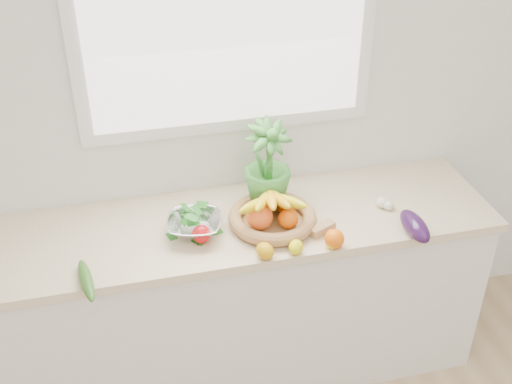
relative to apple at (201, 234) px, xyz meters
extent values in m
cube|color=white|center=(0.21, 0.41, 0.41)|extent=(4.50, 0.02, 2.70)
cube|color=silver|center=(0.21, 0.11, -0.51)|extent=(2.20, 0.58, 0.86)
cube|color=beige|center=(0.21, 0.11, -0.06)|extent=(2.24, 0.62, 0.04)
cube|color=white|center=(0.21, 0.40, 0.81)|extent=(1.30, 0.03, 1.10)
cube|color=white|center=(0.21, 0.38, 0.81)|extent=(1.18, 0.01, 0.98)
sphere|color=#FF6608|center=(0.53, -0.17, 0.00)|extent=(0.09, 0.09, 0.08)
ellipsoid|color=yellow|center=(0.52, -0.17, -0.01)|extent=(0.06, 0.07, 0.05)
ellipsoid|color=yellow|center=(0.36, -0.17, -0.01)|extent=(0.09, 0.09, 0.06)
ellipsoid|color=#D3950B|center=(0.23, -0.17, -0.01)|extent=(0.09, 0.10, 0.07)
sphere|color=red|center=(0.00, 0.00, 0.00)|extent=(0.10, 0.10, 0.08)
cube|color=tan|center=(0.51, -0.06, -0.02)|extent=(0.13, 0.10, 0.04)
ellipsoid|color=white|center=(0.84, 0.06, -0.01)|extent=(0.07, 0.07, 0.05)
ellipsoid|color=white|center=(0.45, 0.15, -0.02)|extent=(0.05, 0.05, 0.04)
ellipsoid|color=beige|center=(0.86, 0.04, -0.02)|extent=(0.06, 0.06, 0.04)
ellipsoid|color=#2A0F38|center=(0.89, -0.17, 0.01)|extent=(0.09, 0.23, 0.09)
ellipsoid|color=#2F5E1B|center=(-0.47, -0.17, -0.02)|extent=(0.08, 0.26, 0.05)
sphere|color=red|center=(0.24, -0.17, -0.02)|extent=(0.05, 0.05, 0.03)
imported|color=#3E8A32|center=(0.34, 0.21, 0.18)|extent=(0.28, 0.28, 0.39)
cylinder|color=#A97E4B|center=(0.32, 0.05, -0.03)|extent=(0.38, 0.38, 0.01)
torus|color=#AC804C|center=(0.32, 0.05, -0.01)|extent=(0.45, 0.45, 0.06)
sphere|color=orange|center=(0.26, 0.02, 0.03)|extent=(0.13, 0.13, 0.12)
sphere|color=#FF6208|center=(0.38, 0.00, 0.02)|extent=(0.10, 0.10, 0.09)
sphere|color=#DF5707|center=(0.40, 0.10, 0.01)|extent=(0.10, 0.10, 0.08)
ellipsoid|color=black|center=(0.31, 0.12, 0.03)|extent=(0.11, 0.11, 0.12)
ellipsoid|color=yellow|center=(0.25, 0.04, 0.08)|extent=(0.22, 0.20, 0.11)
ellipsoid|color=yellow|center=(0.28, 0.05, 0.09)|extent=(0.16, 0.25, 0.11)
ellipsoid|color=#FFB215|center=(0.31, 0.04, 0.10)|extent=(0.09, 0.26, 0.11)
ellipsoid|color=gold|center=(0.34, 0.05, 0.09)|extent=(0.08, 0.26, 0.11)
ellipsoid|color=yellow|center=(0.38, 0.04, 0.08)|extent=(0.16, 0.25, 0.11)
cylinder|color=silver|center=(-0.02, 0.06, -0.03)|extent=(0.11, 0.11, 0.02)
imported|color=white|center=(-0.02, 0.06, 0.01)|extent=(0.28, 0.28, 0.06)
ellipsoid|color=#1B6519|center=(-0.02, 0.06, 0.05)|extent=(0.21, 0.21, 0.07)
camera|label=1|loc=(-0.29, -2.14, 1.59)|focal=45.00mm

